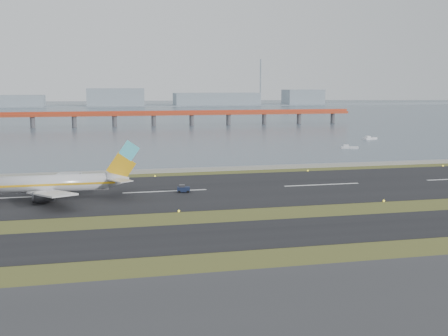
% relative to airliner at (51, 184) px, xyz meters
% --- Properties ---
extents(ground, '(1000.00, 1000.00, 0.00)m').
position_rel_airliner_xyz_m(ground, '(25.77, -27.19, -3.46)').
color(ground, '#384819').
rests_on(ground, ground).
extents(taxiway_strip, '(1000.00, 18.00, 0.10)m').
position_rel_airliner_xyz_m(taxiway_strip, '(25.77, -39.19, -3.41)').
color(taxiway_strip, black).
rests_on(taxiway_strip, ground).
extents(runway_strip, '(1000.00, 45.00, 0.10)m').
position_rel_airliner_xyz_m(runway_strip, '(25.77, 2.81, -3.41)').
color(runway_strip, black).
rests_on(runway_strip, ground).
extents(seawall, '(1000.00, 2.50, 1.00)m').
position_rel_airliner_xyz_m(seawall, '(25.77, 32.81, -2.96)').
color(seawall, gray).
rests_on(seawall, ground).
extents(bay_water, '(1400.00, 800.00, 1.30)m').
position_rel_airliner_xyz_m(bay_water, '(25.77, 432.81, -3.46)').
color(bay_water, '#40515C').
rests_on(bay_water, ground).
extents(red_pier, '(260.00, 5.00, 10.20)m').
position_rel_airliner_xyz_m(red_pier, '(45.77, 222.81, 3.82)').
color(red_pier, '#B23B1E').
rests_on(red_pier, ground).
extents(far_shoreline, '(1400.00, 80.00, 60.50)m').
position_rel_airliner_xyz_m(far_shoreline, '(39.39, 592.81, 2.61)').
color(far_shoreline, gray).
rests_on(far_shoreline, ground).
extents(airliner, '(38.52, 32.89, 12.80)m').
position_rel_airliner_xyz_m(airliner, '(0.00, 0.00, 0.00)').
color(airliner, silver).
rests_on(airliner, ground).
extents(pushback_tug, '(3.19, 2.15, 1.91)m').
position_rel_airliner_xyz_m(pushback_tug, '(29.82, 0.58, -2.53)').
color(pushback_tug, '#131C36').
rests_on(pushback_tug, ground).
extents(workboat_near, '(7.06, 4.06, 1.64)m').
position_rel_airliner_xyz_m(workboat_near, '(109.38, 78.81, -2.94)').
color(workboat_near, white).
rests_on(workboat_near, ground).
extents(workboat_far, '(7.65, 4.59, 1.77)m').
position_rel_airliner_xyz_m(workboat_far, '(135.77, 112.22, -2.90)').
color(workboat_far, white).
rests_on(workboat_far, ground).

